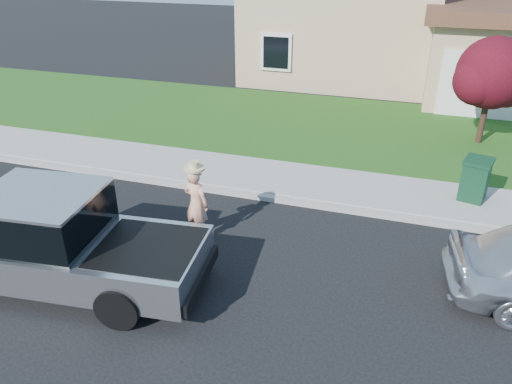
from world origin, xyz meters
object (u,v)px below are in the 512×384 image
woman (196,203)px  ornamental_tree (493,77)px  trash_bin (475,179)px  pickup_truck (53,242)px

woman → ornamental_tree: size_ratio=0.55×
trash_bin → woman: bearing=-134.1°
pickup_truck → trash_bin: 9.42m
pickup_truck → ornamental_tree: ornamental_tree is taller
woman → trash_bin: bearing=-134.3°
woman → ornamental_tree: bearing=-114.3°
woman → ornamental_tree: 9.90m
pickup_truck → trash_bin: pickup_truck is taller
pickup_truck → ornamental_tree: 12.77m
pickup_truck → trash_bin: size_ratio=5.72×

